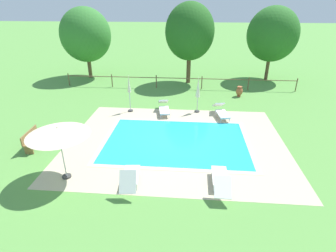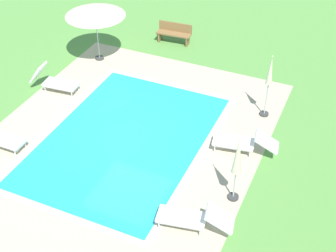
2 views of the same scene
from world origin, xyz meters
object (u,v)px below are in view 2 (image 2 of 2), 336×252
(sun_lounger_north_far, at_px, (243,142))
(sun_lounger_south_near_corner, at_px, (192,218))
(sun_lounger_north_near_steps, at_px, (54,81))
(patio_umbrella_closed_row_west, at_px, (237,159))
(wooden_bench_lawn_side, at_px, (174,32))
(patio_umbrella_closed_row_mid_west, at_px, (269,78))
(patio_umbrella_open_foreground, at_px, (95,12))

(sun_lounger_north_far, relative_size, sun_lounger_south_near_corner, 1.00)
(sun_lounger_north_near_steps, distance_m, patio_umbrella_closed_row_west, 8.34)
(sun_lounger_north_far, xyz_separation_m, wooden_bench_lawn_side, (-5.89, -4.90, 0.11))
(sun_lounger_south_near_corner, relative_size, patio_umbrella_closed_row_west, 0.92)
(sun_lounger_south_near_corner, relative_size, patio_umbrella_closed_row_mid_west, 0.90)
(sun_lounger_north_far, relative_size, patio_umbrella_closed_row_west, 0.92)
(sun_lounger_south_near_corner, height_order, patio_umbrella_open_foreground, patio_umbrella_open_foreground)
(patio_umbrella_closed_row_mid_west, bearing_deg, sun_lounger_north_near_steps, -77.87)
(sun_lounger_north_far, xyz_separation_m, patio_umbrella_closed_row_mid_west, (-2.19, 0.13, 1.16))
(sun_lounger_north_far, xyz_separation_m, patio_umbrella_closed_row_west, (2.09, 0.37, 1.13))
(sun_lounger_north_far, bearing_deg, patio_umbrella_open_foreground, -114.59)
(patio_umbrella_closed_row_mid_west, bearing_deg, sun_lounger_south_near_corner, -4.24)
(patio_umbrella_closed_row_mid_west, bearing_deg, patio_umbrella_open_foreground, -98.45)
(sun_lounger_north_far, height_order, patio_umbrella_closed_row_mid_west, patio_umbrella_closed_row_mid_west)
(sun_lounger_north_near_steps, height_order, wooden_bench_lawn_side, sun_lounger_north_near_steps)
(patio_umbrella_open_foreground, xyz_separation_m, patio_umbrella_closed_row_mid_west, (1.08, 7.27, -0.55))
(sun_lounger_north_near_steps, xyz_separation_m, patio_umbrella_closed_row_mid_west, (-1.63, 7.59, 1.12))
(sun_lounger_north_far, distance_m, patio_umbrella_closed_row_mid_west, 2.48)
(patio_umbrella_open_foreground, relative_size, wooden_bench_lawn_side, 1.55)
(sun_lounger_north_near_steps, relative_size, patio_umbrella_closed_row_west, 0.81)
(sun_lounger_south_near_corner, height_order, wooden_bench_lawn_side, wooden_bench_lawn_side)
(sun_lounger_south_near_corner, relative_size, wooden_bench_lawn_side, 1.39)
(patio_umbrella_open_foreground, relative_size, patio_umbrella_closed_row_mid_west, 1.00)
(patio_umbrella_closed_row_west, xyz_separation_m, patio_umbrella_closed_row_mid_west, (-4.28, -0.25, 0.03))
(sun_lounger_north_far, height_order, sun_lounger_south_near_corner, sun_lounger_south_near_corner)
(patio_umbrella_closed_row_west, distance_m, patio_umbrella_closed_row_mid_west, 4.29)
(sun_lounger_north_far, relative_size, patio_umbrella_open_foreground, 0.89)
(patio_umbrella_closed_row_west, relative_size, wooden_bench_lawn_side, 1.51)
(sun_lounger_north_near_steps, relative_size, sun_lounger_north_far, 0.88)
(sun_lounger_south_near_corner, bearing_deg, sun_lounger_north_near_steps, -119.91)
(patio_umbrella_closed_row_west, bearing_deg, wooden_bench_lawn_side, -146.56)
(sun_lounger_north_near_steps, distance_m, patio_umbrella_open_foreground, 3.20)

